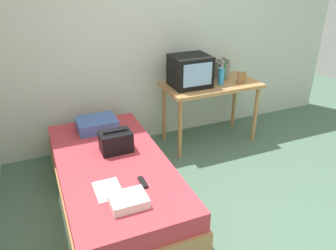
{
  "coord_description": "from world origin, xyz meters",
  "views": [
    {
      "loc": [
        -1.45,
        -1.81,
        2.14
      ],
      "look_at": [
        -0.22,
        1.1,
        0.57
      ],
      "focal_mm": 36.2,
      "sensor_mm": 36.0,
      "label": 1
    }
  ],
  "objects_px": {
    "book_row": "(222,69)",
    "folded_towel": "(128,201)",
    "handbag": "(116,142)",
    "desk": "(211,91)",
    "remote_dark": "(143,182)",
    "magazine": "(108,190)",
    "bed": "(114,182)",
    "water_bottle": "(221,76)",
    "pillow": "(97,124)",
    "picture_frame": "(242,78)",
    "tv": "(190,71)"
  },
  "relations": [
    {
      "from": "book_row",
      "to": "folded_towel",
      "type": "relative_size",
      "value": 0.88
    },
    {
      "from": "book_row",
      "to": "handbag",
      "type": "xyz_separation_m",
      "value": [
        -1.57,
        -0.7,
        -0.33
      ]
    },
    {
      "from": "desk",
      "to": "remote_dark",
      "type": "distance_m",
      "value": 1.75
    },
    {
      "from": "book_row",
      "to": "handbag",
      "type": "distance_m",
      "value": 1.75
    },
    {
      "from": "handbag",
      "to": "remote_dark",
      "type": "xyz_separation_m",
      "value": [
        0.06,
        -0.6,
        -0.09
      ]
    },
    {
      "from": "handbag",
      "to": "magazine",
      "type": "distance_m",
      "value": 0.63
    },
    {
      "from": "bed",
      "to": "water_bottle",
      "type": "xyz_separation_m",
      "value": [
        1.51,
        0.67,
        0.65
      ]
    },
    {
      "from": "pillow",
      "to": "magazine",
      "type": "height_order",
      "value": "pillow"
    },
    {
      "from": "water_bottle",
      "to": "remote_dark",
      "type": "bearing_deg",
      "value": -141.37
    },
    {
      "from": "desk",
      "to": "magazine",
      "type": "height_order",
      "value": "desk"
    },
    {
      "from": "book_row",
      "to": "bed",
      "type": "bearing_deg",
      "value": -152.2
    },
    {
      "from": "book_row",
      "to": "folded_towel",
      "type": "height_order",
      "value": "book_row"
    },
    {
      "from": "picture_frame",
      "to": "remote_dark",
      "type": "xyz_separation_m",
      "value": [
        -1.62,
        -1.03,
        -0.38
      ]
    },
    {
      "from": "picture_frame",
      "to": "pillow",
      "type": "distance_m",
      "value": 1.78
    },
    {
      "from": "handbag",
      "to": "remote_dark",
      "type": "distance_m",
      "value": 0.61
    },
    {
      "from": "desk",
      "to": "book_row",
      "type": "xyz_separation_m",
      "value": [
        0.22,
        0.13,
        0.21
      ]
    },
    {
      "from": "book_row",
      "to": "pillow",
      "type": "height_order",
      "value": "book_row"
    },
    {
      "from": "water_bottle",
      "to": "tv",
      "type": "bearing_deg",
      "value": 164.73
    },
    {
      "from": "handbag",
      "to": "book_row",
      "type": "bearing_deg",
      "value": 23.96
    },
    {
      "from": "book_row",
      "to": "remote_dark",
      "type": "relative_size",
      "value": 1.57
    },
    {
      "from": "bed",
      "to": "magazine",
      "type": "distance_m",
      "value": 0.49
    },
    {
      "from": "tv",
      "to": "folded_towel",
      "type": "relative_size",
      "value": 1.57
    },
    {
      "from": "bed",
      "to": "picture_frame",
      "type": "xyz_separation_m",
      "value": [
        1.76,
        0.6,
        0.62
      ]
    },
    {
      "from": "bed",
      "to": "book_row",
      "type": "distance_m",
      "value": 1.98
    },
    {
      "from": "handbag",
      "to": "remote_dark",
      "type": "bearing_deg",
      "value": -84.24
    },
    {
      "from": "bed",
      "to": "folded_towel",
      "type": "height_order",
      "value": "folded_towel"
    },
    {
      "from": "tv",
      "to": "picture_frame",
      "type": "bearing_deg",
      "value": -14.98
    },
    {
      "from": "desk",
      "to": "pillow",
      "type": "xyz_separation_m",
      "value": [
        -1.42,
        -0.03,
        -0.16
      ]
    },
    {
      "from": "tv",
      "to": "remote_dark",
      "type": "distance_m",
      "value": 1.64
    },
    {
      "from": "tv",
      "to": "handbag",
      "type": "height_order",
      "value": "tv"
    },
    {
      "from": "picture_frame",
      "to": "pillow",
      "type": "relative_size",
      "value": 0.33
    },
    {
      "from": "folded_towel",
      "to": "remote_dark",
      "type": "bearing_deg",
      "value": 48.54
    },
    {
      "from": "bed",
      "to": "handbag",
      "type": "xyz_separation_m",
      "value": [
        0.09,
        0.17,
        0.33
      ]
    },
    {
      "from": "pillow",
      "to": "magazine",
      "type": "xyz_separation_m",
      "value": [
        -0.16,
        -1.11,
        -0.06
      ]
    },
    {
      "from": "water_bottle",
      "to": "folded_towel",
      "type": "bearing_deg",
      "value": -140.0
    },
    {
      "from": "bed",
      "to": "remote_dark",
      "type": "xyz_separation_m",
      "value": [
        0.15,
        -0.43,
        0.24
      ]
    },
    {
      "from": "bed",
      "to": "magazine",
      "type": "height_order",
      "value": "magazine"
    },
    {
      "from": "water_bottle",
      "to": "picture_frame",
      "type": "relative_size",
      "value": 1.42
    },
    {
      "from": "picture_frame",
      "to": "tv",
      "type": "bearing_deg",
      "value": 165.02
    },
    {
      "from": "remote_dark",
      "to": "water_bottle",
      "type": "bearing_deg",
      "value": 38.63
    },
    {
      "from": "water_bottle",
      "to": "magazine",
      "type": "bearing_deg",
      "value": -147.08
    },
    {
      "from": "desk",
      "to": "tv",
      "type": "bearing_deg",
      "value": 174.29
    },
    {
      "from": "pillow",
      "to": "remote_dark",
      "type": "xyz_separation_m",
      "value": [
        0.13,
        -1.13,
        -0.05
      ]
    },
    {
      "from": "handbag",
      "to": "bed",
      "type": "bearing_deg",
      "value": -115.99
    },
    {
      "from": "bed",
      "to": "desk",
      "type": "bearing_deg",
      "value": 27.27
    },
    {
      "from": "picture_frame",
      "to": "desk",
      "type": "bearing_deg",
      "value": 157.83
    },
    {
      "from": "picture_frame",
      "to": "folded_towel",
      "type": "height_order",
      "value": "picture_frame"
    },
    {
      "from": "desk",
      "to": "remote_dark",
      "type": "height_order",
      "value": "desk"
    },
    {
      "from": "water_bottle",
      "to": "book_row",
      "type": "xyz_separation_m",
      "value": [
        0.14,
        0.2,
        0.01
      ]
    },
    {
      "from": "bed",
      "to": "handbag",
      "type": "relative_size",
      "value": 6.67
    }
  ]
}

